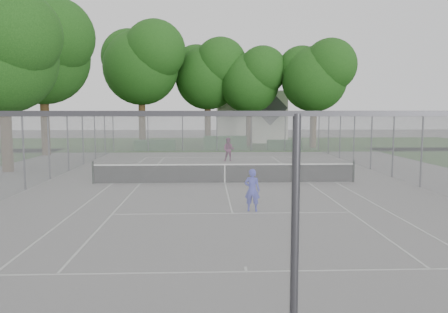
{
  "coord_description": "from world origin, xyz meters",
  "views": [
    {
      "loc": [
        -0.85,
        -21.12,
        3.53
      ],
      "look_at": [
        0.0,
        1.0,
        1.2
      ],
      "focal_mm": 35.0,
      "sensor_mm": 36.0,
      "label": 1
    }
  ],
  "objects_px": {
    "tennis_net": "(225,173)",
    "girl_player": "(252,190)",
    "woman_player": "(229,149)",
    "house": "(250,108)"
  },
  "relations": [
    {
      "from": "tennis_net",
      "to": "girl_player",
      "type": "relative_size",
      "value": 8.52
    },
    {
      "from": "tennis_net",
      "to": "woman_player",
      "type": "bearing_deg",
      "value": 85.99
    },
    {
      "from": "tennis_net",
      "to": "girl_player",
      "type": "height_order",
      "value": "girl_player"
    },
    {
      "from": "tennis_net",
      "to": "house",
      "type": "bearing_deg",
      "value": 81.93
    },
    {
      "from": "tennis_net",
      "to": "woman_player",
      "type": "xyz_separation_m",
      "value": [
        0.65,
        9.25,
        0.31
      ]
    },
    {
      "from": "house",
      "to": "girl_player",
      "type": "distance_m",
      "value": 34.93
    },
    {
      "from": "girl_player",
      "to": "woman_player",
      "type": "relative_size",
      "value": 0.92
    },
    {
      "from": "house",
      "to": "girl_player",
      "type": "xyz_separation_m",
      "value": [
        -3.33,
        -34.64,
        -3.05
      ]
    },
    {
      "from": "house",
      "to": "woman_player",
      "type": "relative_size",
      "value": 5.73
    },
    {
      "from": "woman_player",
      "to": "girl_player",
      "type": "bearing_deg",
      "value": -73.84
    }
  ]
}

